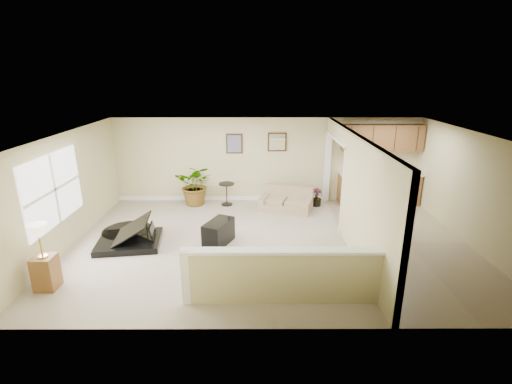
{
  "coord_description": "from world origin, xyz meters",
  "views": [
    {
      "loc": [
        -0.34,
        -7.74,
        3.74
      ],
      "look_at": [
        -0.32,
        0.4,
        1.1
      ],
      "focal_mm": 26.0,
      "sensor_mm": 36.0,
      "label": 1
    }
  ],
  "objects_px": {
    "piano_bench": "(219,233)",
    "piano": "(128,220)",
    "loveseat": "(286,199)",
    "palm_plant": "(196,185)",
    "small_plant": "(316,198)",
    "accent_table": "(227,191)",
    "lamp_stand": "(44,262)"
  },
  "relations": [
    {
      "from": "piano_bench",
      "to": "piano",
      "type": "bearing_deg",
      "value": 177.2
    },
    {
      "from": "loveseat",
      "to": "piano_bench",
      "type": "bearing_deg",
      "value": -108.38
    },
    {
      "from": "palm_plant",
      "to": "small_plant",
      "type": "relative_size",
      "value": 2.34
    },
    {
      "from": "piano",
      "to": "accent_table",
      "type": "relative_size",
      "value": 2.69
    },
    {
      "from": "palm_plant",
      "to": "lamp_stand",
      "type": "bearing_deg",
      "value": -114.44
    },
    {
      "from": "palm_plant",
      "to": "small_plant",
      "type": "distance_m",
      "value": 3.54
    },
    {
      "from": "piano",
      "to": "lamp_stand",
      "type": "distance_m",
      "value": 2.1
    },
    {
      "from": "palm_plant",
      "to": "lamp_stand",
      "type": "height_order",
      "value": "lamp_stand"
    },
    {
      "from": "piano",
      "to": "lamp_stand",
      "type": "relative_size",
      "value": 1.42
    },
    {
      "from": "piano_bench",
      "to": "small_plant",
      "type": "distance_m",
      "value": 3.65
    },
    {
      "from": "piano",
      "to": "loveseat",
      "type": "bearing_deg",
      "value": 22.19
    },
    {
      "from": "loveseat",
      "to": "piano",
      "type": "bearing_deg",
      "value": -131.55
    },
    {
      "from": "loveseat",
      "to": "palm_plant",
      "type": "relative_size",
      "value": 1.37
    },
    {
      "from": "piano_bench",
      "to": "accent_table",
      "type": "height_order",
      "value": "accent_table"
    },
    {
      "from": "piano",
      "to": "lamp_stand",
      "type": "bearing_deg",
      "value": -122.16
    },
    {
      "from": "piano_bench",
      "to": "accent_table",
      "type": "xyz_separation_m",
      "value": [
        -0.01,
        2.61,
        0.15
      ]
    },
    {
      "from": "accent_table",
      "to": "lamp_stand",
      "type": "relative_size",
      "value": 0.53
    },
    {
      "from": "piano",
      "to": "palm_plant",
      "type": "relative_size",
      "value": 1.45
    },
    {
      "from": "piano_bench",
      "to": "small_plant",
      "type": "height_order",
      "value": "piano_bench"
    },
    {
      "from": "piano",
      "to": "loveseat",
      "type": "distance_m",
      "value": 4.35
    },
    {
      "from": "piano",
      "to": "piano_bench",
      "type": "relative_size",
      "value": 2.16
    },
    {
      "from": "piano_bench",
      "to": "lamp_stand",
      "type": "height_order",
      "value": "lamp_stand"
    },
    {
      "from": "piano",
      "to": "piano_bench",
      "type": "xyz_separation_m",
      "value": [
        2.06,
        -0.1,
        -0.27
      ]
    },
    {
      "from": "accent_table",
      "to": "lamp_stand",
      "type": "bearing_deg",
      "value": -123.47
    },
    {
      "from": "loveseat",
      "to": "small_plant",
      "type": "height_order",
      "value": "loveseat"
    },
    {
      "from": "loveseat",
      "to": "palm_plant",
      "type": "bearing_deg",
      "value": -170.07
    },
    {
      "from": "loveseat",
      "to": "palm_plant",
      "type": "distance_m",
      "value": 2.64
    },
    {
      "from": "piano",
      "to": "small_plant",
      "type": "bearing_deg",
      "value": 19.73
    },
    {
      "from": "loveseat",
      "to": "lamp_stand",
      "type": "relative_size",
      "value": 1.34
    },
    {
      "from": "loveseat",
      "to": "accent_table",
      "type": "relative_size",
      "value": 2.54
    },
    {
      "from": "palm_plant",
      "to": "small_plant",
      "type": "bearing_deg",
      "value": -2.01
    },
    {
      "from": "loveseat",
      "to": "small_plant",
      "type": "distance_m",
      "value": 0.96
    }
  ]
}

